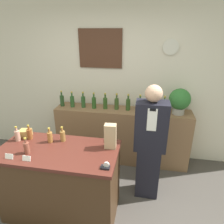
% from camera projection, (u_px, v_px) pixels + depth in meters
% --- Properties ---
extents(back_wall, '(5.20, 0.09, 2.70)m').
position_uv_depth(back_wall, '(114.00, 81.00, 3.39)').
color(back_wall, beige).
rests_on(back_wall, ground_plane).
extents(back_shelf, '(2.24, 0.40, 0.96)m').
position_uv_depth(back_shelf, '(122.00, 135.00, 3.45)').
color(back_shelf, brown).
rests_on(back_shelf, ground_plane).
extents(display_counter, '(1.38, 0.68, 0.91)m').
position_uv_depth(display_counter, '(61.00, 181.00, 2.43)').
color(display_counter, '#422B19').
rests_on(display_counter, ground_plane).
extents(shopkeeper, '(0.40, 0.25, 1.59)m').
position_uv_depth(shopkeeper, '(150.00, 145.00, 2.58)').
color(shopkeeper, black).
rests_on(shopkeeper, ground_plane).
extents(potted_plant, '(0.32, 0.32, 0.40)m').
position_uv_depth(potted_plant, '(180.00, 100.00, 3.03)').
color(potted_plant, '#9E998E').
rests_on(potted_plant, back_shelf).
extents(paper_bag, '(0.14, 0.10, 0.29)m').
position_uv_depth(paper_bag, '(110.00, 136.00, 2.25)').
color(paper_bag, tan).
rests_on(paper_bag, display_counter).
extents(tape_dispenser, '(0.09, 0.06, 0.07)m').
position_uv_depth(tape_dispenser, '(106.00, 166.00, 1.95)').
color(tape_dispenser, black).
rests_on(tape_dispenser, display_counter).
extents(price_card_left, '(0.09, 0.02, 0.06)m').
position_uv_depth(price_card_left, '(9.00, 156.00, 2.09)').
color(price_card_left, white).
rests_on(price_card_left, display_counter).
extents(price_card_right, '(0.09, 0.02, 0.06)m').
position_uv_depth(price_card_right, '(26.00, 158.00, 2.06)').
color(price_card_right, white).
rests_on(price_card_right, display_counter).
extents(gift_box, '(0.15, 0.13, 0.09)m').
position_uv_depth(gift_box, '(25.00, 133.00, 2.53)').
color(gift_box, tan).
rests_on(gift_box, display_counter).
extents(counter_bottle_0, '(0.06, 0.06, 0.19)m').
position_uv_depth(counter_bottle_0, '(17.00, 135.00, 2.43)').
color(counter_bottle_0, tan).
rests_on(counter_bottle_0, display_counter).
extents(counter_bottle_1, '(0.06, 0.06, 0.19)m').
position_uv_depth(counter_bottle_1, '(29.00, 134.00, 2.46)').
color(counter_bottle_1, brown).
rests_on(counter_bottle_1, display_counter).
extents(counter_bottle_2, '(0.06, 0.06, 0.19)m').
position_uv_depth(counter_bottle_2, '(27.00, 147.00, 2.17)').
color(counter_bottle_2, brown).
rests_on(counter_bottle_2, display_counter).
extents(counter_bottle_3, '(0.06, 0.06, 0.19)m').
position_uv_depth(counter_bottle_3, '(50.00, 137.00, 2.39)').
color(counter_bottle_3, '#A16B33').
rests_on(counter_bottle_3, display_counter).
extents(counter_bottle_4, '(0.06, 0.06, 0.19)m').
position_uv_depth(counter_bottle_4, '(63.00, 136.00, 2.42)').
color(counter_bottle_4, olive).
rests_on(counter_bottle_4, display_counter).
extents(shelf_bottle_0, '(0.07, 0.07, 0.27)m').
position_uv_depth(shelf_bottle_0, '(62.00, 100.00, 3.40)').
color(shelf_bottle_0, '#2A4A25').
rests_on(shelf_bottle_0, back_shelf).
extents(shelf_bottle_1, '(0.07, 0.07, 0.27)m').
position_uv_depth(shelf_bottle_1, '(72.00, 101.00, 3.36)').
color(shelf_bottle_1, '#2B5427').
rests_on(shelf_bottle_1, back_shelf).
extents(shelf_bottle_2, '(0.07, 0.07, 0.27)m').
position_uv_depth(shelf_bottle_2, '(83.00, 101.00, 3.34)').
color(shelf_bottle_2, '#2A5128').
rests_on(shelf_bottle_2, back_shelf).
extents(shelf_bottle_3, '(0.07, 0.07, 0.27)m').
position_uv_depth(shelf_bottle_3, '(94.00, 102.00, 3.30)').
color(shelf_bottle_3, '#2B5422').
rests_on(shelf_bottle_3, back_shelf).
extents(shelf_bottle_4, '(0.07, 0.07, 0.27)m').
position_uv_depth(shelf_bottle_4, '(105.00, 103.00, 3.28)').
color(shelf_bottle_4, '#2E4F20').
rests_on(shelf_bottle_4, back_shelf).
extents(shelf_bottle_5, '(0.07, 0.07, 0.27)m').
position_uv_depth(shelf_bottle_5, '(117.00, 103.00, 3.26)').
color(shelf_bottle_5, '#354D22').
rests_on(shelf_bottle_5, back_shelf).
extents(shelf_bottle_6, '(0.07, 0.07, 0.27)m').
position_uv_depth(shelf_bottle_6, '(128.00, 104.00, 3.22)').
color(shelf_bottle_6, '#2D4C20').
rests_on(shelf_bottle_6, back_shelf).
extents(shelf_bottle_7, '(0.07, 0.07, 0.27)m').
position_uv_depth(shelf_bottle_7, '(140.00, 105.00, 3.20)').
color(shelf_bottle_7, '#2D5825').
rests_on(shelf_bottle_7, back_shelf).
extents(shelf_bottle_8, '(0.07, 0.07, 0.27)m').
position_uv_depth(shelf_bottle_8, '(152.00, 106.00, 3.16)').
color(shelf_bottle_8, '#2F5024').
rests_on(shelf_bottle_8, back_shelf).
extents(shelf_bottle_9, '(0.07, 0.07, 0.27)m').
position_uv_depth(shelf_bottle_9, '(164.00, 106.00, 3.13)').
color(shelf_bottle_9, '#31532B').
rests_on(shelf_bottle_9, back_shelf).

